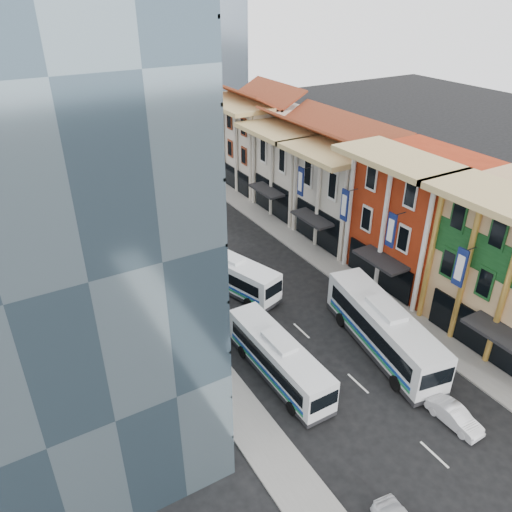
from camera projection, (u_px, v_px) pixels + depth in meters
ground at (447, 467)px, 29.35m from camera, size 200.00×200.00×0.00m
sidewalk_right at (331, 266)px, 49.63m from camera, size 3.00×90.00×0.15m
sidewalk_left at (171, 317)px, 42.14m from camera, size 3.00×90.00×0.15m
shophouse_red at (418, 218)px, 45.39m from camera, size 8.00×10.00×12.00m
shophouse_cream_near at (350, 194)px, 53.03m from camera, size 8.00×9.00×10.00m
shophouse_cream_mid at (301, 170)px, 59.81m from camera, size 8.00×9.00×10.00m
shophouse_cream_far at (257, 144)px, 67.47m from camera, size 8.00×12.00×11.00m
office_tower at (32, 179)px, 28.84m from camera, size 12.00×26.00×30.00m
office_block_far at (22, 183)px, 50.51m from camera, size 10.00×18.00×14.00m
bus_left_near at (279, 358)px, 35.23m from camera, size 2.53×10.52×3.37m
bus_left_far at (230, 272)px, 45.50m from camera, size 5.58×10.88×3.41m
bus_right at (383, 328)px, 37.69m from camera, size 5.10×12.88×4.03m
sedan_right at (455, 416)px, 31.93m from camera, size 1.43×3.83×1.25m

